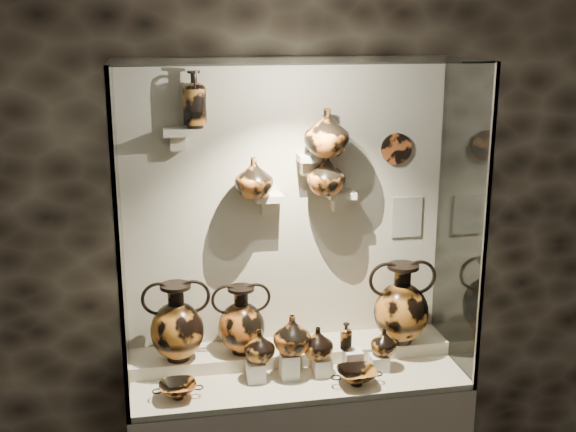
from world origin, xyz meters
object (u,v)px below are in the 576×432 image
object	(u,v)px
lekythos_small	(346,335)
lekythos_tall	(194,96)
amphora_left	(177,322)
jug_a	(260,346)
ovoid_vase_a	(254,177)
jug_c	(318,343)
jug_e	(384,342)
kylix_right	(357,375)
ovoid_vase_c	(326,174)
ovoid_vase_b	(327,132)
amphora_right	(401,303)
amphora_mid	(241,319)
jug_b	(292,334)
kylix_left	(178,389)

from	to	relation	value
lekythos_small	lekythos_tall	xyz separation A→B (m)	(-0.71, 0.26, 1.19)
amphora_left	jug_a	size ratio (longest dim) A/B	2.52
jug_a	ovoid_vase_a	xyz separation A→B (m)	(0.01, 0.23, 0.81)
jug_c	ovoid_vase_a	size ratio (longest dim) A/B	0.81
jug_e	kylix_right	world-z (taller)	jug_e
ovoid_vase_c	lekythos_tall	bearing A→B (deg)	-163.89
ovoid_vase_b	amphora_right	bearing A→B (deg)	-32.16
amphora_mid	jug_b	distance (m)	0.29
jug_e	ovoid_vase_c	world-z (taller)	ovoid_vase_c
jug_a	ovoid_vase_c	size ratio (longest dim) A/B	0.78
lekythos_small	kylix_right	world-z (taller)	lekythos_small
kylix_left	lekythos_tall	size ratio (longest dim) A/B	0.74
jug_c	kylix_left	world-z (taller)	jug_c
jug_a	lekythos_tall	distance (m)	1.27
amphora_mid	kylix_right	size ratio (longest dim) A/B	1.46
jug_c	ovoid_vase_a	bearing A→B (deg)	153.49
jug_a	kylix_right	distance (m)	0.50
lekythos_small	jug_a	bearing A→B (deg)	175.17
jug_e	lekythos_tall	size ratio (longest dim) A/B	0.44
amphora_mid	ovoid_vase_a	world-z (taller)	ovoid_vase_a
lekythos_small	amphora_right	bearing A→B (deg)	18.48
amphora_mid	jug_a	world-z (taller)	amphora_mid
jug_b	amphora_right	bearing A→B (deg)	30.19
amphora_right	jug_a	size ratio (longest dim) A/B	2.72
jug_b	lekythos_small	distance (m)	0.28
kylix_right	jug_a	bearing A→B (deg)	171.67
amphora_left	ovoid_vase_a	xyz separation A→B (m)	(0.41, 0.07, 0.71)
jug_c	ovoid_vase_a	distance (m)	0.89
jug_a	ovoid_vase_b	bearing A→B (deg)	20.69
amphora_mid	amphora_right	size ratio (longest dim) A/B	0.83
lekythos_small	jug_b	bearing A→B (deg)	175.17
amphora_left	ovoid_vase_b	world-z (taller)	ovoid_vase_b
amphora_mid	ovoid_vase_a	size ratio (longest dim) A/B	1.81
jug_a	ovoid_vase_c	distance (m)	0.92
jug_c	kylix_right	bearing A→B (deg)	-29.79
jug_a	lekythos_tall	bearing A→B (deg)	126.99
amphora_right	jug_c	distance (m)	0.53
amphora_mid	kylix_left	size ratio (longest dim) A/B	1.58
amphora_mid	kylix_left	bearing A→B (deg)	-146.29
amphora_left	jug_b	bearing A→B (deg)	-7.04
jug_b	ovoid_vase_c	bearing A→B (deg)	62.64
kylix_left	ovoid_vase_a	xyz separation A→B (m)	(0.43, 0.34, 0.94)
amphora_left	lekythos_tall	xyz separation A→B (m)	(0.13, 0.10, 1.12)
kylix_right	ovoid_vase_a	size ratio (longest dim) A/B	1.24
lekythos_tall	ovoid_vase_b	bearing A→B (deg)	-24.61
lekythos_small	ovoid_vase_b	distance (m)	1.03
lekythos_small	kylix_left	distance (m)	0.88
jug_c	lekythos_small	world-z (taller)	lekythos_small
amphora_right	ovoid_vase_b	xyz separation A→B (m)	(-0.41, 0.06, 0.92)
jug_e	ovoid_vase_a	bearing A→B (deg)	-179.21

